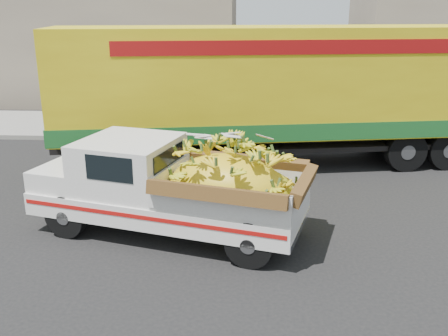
{
  "coord_description": "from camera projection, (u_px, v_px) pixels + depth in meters",
  "views": [
    {
      "loc": [
        1.77,
        -8.35,
        4.26
      ],
      "look_at": [
        1.29,
        0.9,
        1.28
      ],
      "focal_mm": 40.0,
      "sensor_mm": 36.0,
      "label": 1
    }
  ],
  "objects": [
    {
      "name": "curb",
      "position": [
        196.0,
        139.0,
        16.72
      ],
      "size": [
        60.0,
        0.25,
        0.15
      ],
      "primitive_type": "cube",
      "color": "gray",
      "rests_on": "ground"
    },
    {
      "name": "sidewalk",
      "position": [
        202.0,
        125.0,
        18.72
      ],
      "size": [
        60.0,
        4.0,
        0.14
      ],
      "primitive_type": "cube",
      "color": "gray",
      "rests_on": "ground"
    },
    {
      "name": "semi_trailer",
      "position": [
        274.0,
        90.0,
        13.65
      ],
      "size": [
        12.07,
        4.43,
        3.8
      ],
      "rotation": [
        0.0,
        0.0,
        0.17
      ],
      "color": "black",
      "rests_on": "ground"
    },
    {
      "name": "building_left",
      "position": [
        47.0,
        46.0,
        23.98
      ],
      "size": [
        18.0,
        6.0,
        5.0
      ],
      "primitive_type": "cube",
      "color": "gray",
      "rests_on": "ground"
    },
    {
      "name": "ground",
      "position": [
        153.0,
        247.0,
        9.33
      ],
      "size": [
        100.0,
        100.0,
        0.0
      ],
      "primitive_type": "plane",
      "color": "black",
      "rests_on": "ground"
    },
    {
      "name": "pickup_truck",
      "position": [
        187.0,
        188.0,
        9.52
      ],
      "size": [
        5.57,
        3.27,
        1.84
      ],
      "rotation": [
        0.0,
        0.0,
        -0.28
      ],
      "color": "black",
      "rests_on": "ground"
    }
  ]
}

